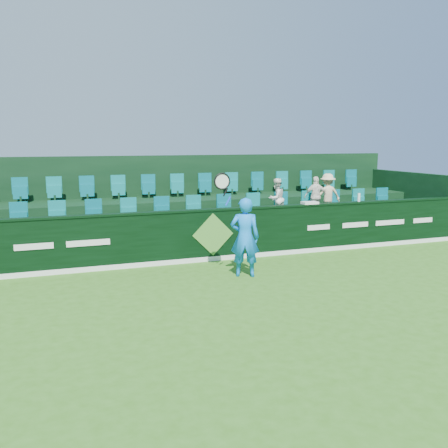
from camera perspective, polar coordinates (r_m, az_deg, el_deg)
name	(u,v)px	position (r m, az deg, el deg)	size (l,w,h in m)	color
ground	(281,308)	(9.48, 6.48, -9.50)	(60.00, 60.00, 0.00)	#326718
sponsor_hoarding	(212,235)	(12.89, -1.41, -1.23)	(16.00, 0.25, 1.35)	black
stand_tier_front	(199,237)	(13.97, -2.87, -1.54)	(16.00, 2.00, 0.80)	black
stand_tier_back	(181,219)	(15.72, -4.94, 0.61)	(16.00, 1.80, 1.30)	black
stand_rear	(177,199)	(16.07, -5.38, 2.83)	(16.00, 4.10, 2.60)	black
seat_row_front	(195,211)	(14.23, -3.37, 1.52)	(13.50, 0.50, 0.60)	#08636D
seat_row_back	(178,188)	(15.89, -5.27, 4.15)	(13.50, 0.50, 0.60)	#08636D
tennis_player	(245,237)	(11.33, 2.36, -1.46)	(1.23, 0.66, 2.46)	#0D77E9
spectator_left	(276,199)	(14.71, 6.01, 2.90)	(0.58, 0.45, 1.19)	white
spectator_middle	(316,196)	(15.33, 10.46, 3.11)	(0.71, 0.30, 1.21)	white
spectator_right	(327,195)	(15.53, 11.73, 3.29)	(0.83, 0.48, 1.29)	beige
towel	(310,203)	(13.95, 9.77, 2.40)	(0.43, 0.28, 0.06)	silver
drinks_bottle	(359,197)	(14.79, 15.16, 2.96)	(0.08, 0.08, 0.24)	white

